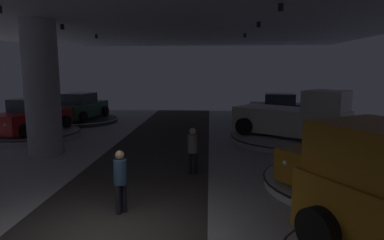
# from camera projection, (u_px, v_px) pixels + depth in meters

# --- Properties ---
(column_left) EXTENTS (1.39, 1.39, 5.50)m
(column_left) POSITION_uv_depth(u_px,v_px,m) (42.00, 88.00, 13.31)
(column_left) COLOR #ADADB2
(column_left) RESTS_ON ground
(display_platform_deep_right) EXTENTS (5.44, 5.44, 0.23)m
(display_platform_deep_right) POSITION_uv_depth(u_px,v_px,m) (281.00, 121.00, 21.59)
(display_platform_deep_right) COLOR #333338
(display_platform_deep_right) RESTS_ON ground
(display_car_deep_right) EXTENTS (4.45, 2.81, 1.71)m
(display_car_deep_right) POSITION_uv_depth(u_px,v_px,m) (281.00, 108.00, 21.46)
(display_car_deep_right) COLOR navy
(display_car_deep_right) RESTS_ON display_platform_deep_right
(display_platform_far_right) EXTENTS (5.68, 5.68, 0.28)m
(display_platform_far_right) POSITION_uv_depth(u_px,v_px,m) (289.00, 138.00, 16.01)
(display_platform_far_right) COLOR #B7B7BC
(display_platform_far_right) RESTS_ON ground
(pickup_truck_far_right) EXTENTS (5.52, 4.82, 2.30)m
(pickup_truck_far_right) POSITION_uv_depth(u_px,v_px,m) (296.00, 118.00, 15.65)
(pickup_truck_far_right) COLOR silver
(pickup_truck_far_right) RESTS_ON display_platform_far_right
(display_platform_mid_right) EXTENTS (4.80, 4.80, 0.28)m
(display_platform_mid_right) POSITION_uv_depth(u_px,v_px,m) (346.00, 184.00, 9.60)
(display_platform_mid_right) COLOR silver
(display_platform_mid_right) RESTS_ON ground
(display_car_mid_right) EXTENTS (4.46, 3.90, 1.71)m
(display_car_mid_right) POSITION_uv_depth(u_px,v_px,m) (348.00, 155.00, 9.48)
(display_car_mid_right) COLOR #B77519
(display_car_mid_right) RESTS_ON display_platform_mid_right
(display_platform_deep_left) EXTENTS (4.76, 4.76, 0.27)m
(display_platform_deep_left) POSITION_uv_depth(u_px,v_px,m) (82.00, 120.00, 21.75)
(display_platform_deep_left) COLOR #333338
(display_platform_deep_left) RESTS_ON ground
(display_car_deep_left) EXTENTS (2.77, 4.44, 1.71)m
(display_car_deep_left) POSITION_uv_depth(u_px,v_px,m) (81.00, 107.00, 21.58)
(display_car_deep_left) COLOR #2D5638
(display_car_deep_left) RESTS_ON display_platform_deep_left
(display_platform_far_left) EXTENTS (4.78, 4.78, 0.32)m
(display_platform_far_left) POSITION_uv_depth(u_px,v_px,m) (33.00, 134.00, 16.92)
(display_platform_far_left) COLOR #B7B7BC
(display_platform_far_left) RESTS_ON ground
(display_car_far_left) EXTENTS (3.01, 4.51, 1.71)m
(display_car_far_left) POSITION_uv_depth(u_px,v_px,m) (32.00, 117.00, 16.81)
(display_car_far_left) COLOR red
(display_car_far_left) RESTS_ON display_platform_far_left
(visitor_walking_near) EXTENTS (0.32, 0.32, 1.59)m
(visitor_walking_near) POSITION_uv_depth(u_px,v_px,m) (193.00, 148.00, 10.88)
(visitor_walking_near) COLOR black
(visitor_walking_near) RESTS_ON ground
(visitor_walking_far) EXTENTS (0.32, 0.32, 1.59)m
(visitor_walking_far) POSITION_uv_depth(u_px,v_px,m) (120.00, 178.00, 7.88)
(visitor_walking_far) COLOR black
(visitor_walking_far) RESTS_ON ground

